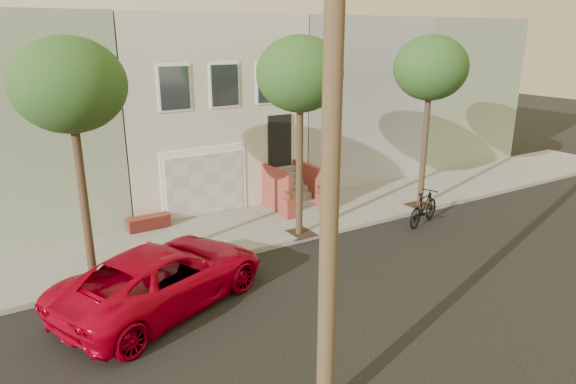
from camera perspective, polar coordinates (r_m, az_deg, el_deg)
ground at (r=13.52m, az=6.68°, el=-11.36°), size 90.00×90.00×0.00m
sidewalk at (r=17.59m, az=-4.07°, el=-4.00°), size 40.00×3.70×0.15m
house_row at (r=21.93m, az=-11.43°, el=9.63°), size 33.10×11.70×7.00m
tree_left at (r=13.34m, az=-23.30°, el=10.77°), size 2.70×2.57×6.30m
tree_mid at (r=15.67m, az=1.37°, el=12.92°), size 2.70×2.57×6.30m
tree_right at (r=19.20m, az=15.70°, el=13.12°), size 2.70×2.57×6.30m
pickup_truck at (r=13.01m, az=-13.77°, el=-9.17°), size 6.08×4.50×1.53m
motorcycle at (r=18.50m, az=14.98°, el=-1.70°), size 2.12×1.22×1.23m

